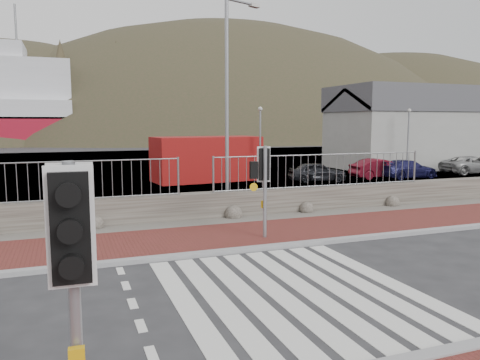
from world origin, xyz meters
name	(u,v)px	position (x,y,z in m)	size (l,w,h in m)	color
ground	(293,292)	(0.00, 0.00, 0.00)	(220.00, 220.00, 0.00)	#28282B
sidewalk_far	(221,237)	(0.00, 4.50, 0.04)	(40.00, 3.00, 0.08)	maroon
kerb_far	(239,250)	(0.00, 3.00, 0.05)	(40.00, 0.25, 0.12)	gray
zebra_crossing	(293,292)	(0.00, 0.00, 0.01)	(4.62, 5.60, 0.01)	silver
gravel_strip	(202,223)	(0.00, 6.50, 0.03)	(40.00, 1.50, 0.06)	#59544C
stone_wall	(195,206)	(0.00, 7.30, 0.45)	(40.00, 0.60, 0.90)	#4A443D
railing	(196,166)	(0.00, 7.15, 1.82)	(18.07, 0.07, 1.22)	gray
quay	(124,166)	(0.00, 27.90, 0.00)	(120.00, 40.00, 0.50)	#4C4C4F
water	(95,145)	(0.00, 62.90, 0.00)	(220.00, 50.00, 0.05)	#3F4C54
harbor_building	(415,127)	(20.00, 19.90, 2.93)	(12.20, 6.20, 5.80)	#9E9E99
hills_backdrop	(127,251)	(6.74, 87.90, -23.05)	(254.00, 90.00, 100.00)	#31351F
traffic_signal_near	(72,249)	(-4.00, -3.34, 2.11)	(0.43, 0.27, 2.93)	gray
traffic_signal_far	(264,172)	(1.07, 3.96, 1.91)	(0.63, 0.25, 2.63)	gray
streetlight	(230,94)	(1.54, 8.15, 4.29)	(1.54, 0.73, 7.62)	gray
shipping_container	(207,159)	(3.38, 17.43, 1.24)	(5.94, 2.47, 2.47)	maroon
car_a	(317,172)	(9.02, 14.87, 0.54)	(1.28, 3.18, 1.08)	black
car_b	(380,169)	(13.22, 14.89, 0.58)	(1.23, 3.51, 1.16)	#590C19
car_c	(407,169)	(14.78, 14.41, 0.55)	(1.53, 3.76, 1.09)	#151440
car_d	(472,165)	(20.35, 14.93, 0.57)	(1.88, 4.07, 1.13)	gray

